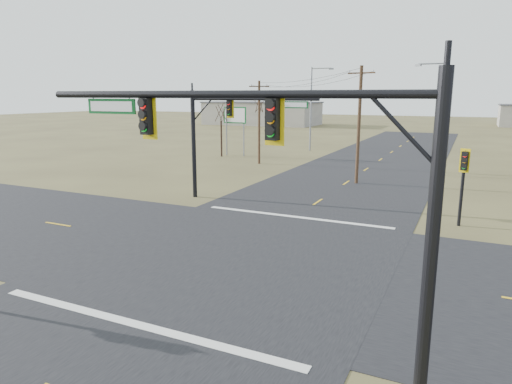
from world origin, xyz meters
TOP-DOWN VIEW (x-y plane):
  - ground at (0.00, 0.00)m, footprint 320.00×320.00m
  - road_ew at (0.00, 0.00)m, footprint 160.00×14.00m
  - road_ns at (0.00, 0.00)m, footprint 14.00×160.00m
  - stop_bar_near at (0.00, -7.50)m, footprint 12.00×0.40m
  - stop_bar_far at (0.00, 7.50)m, footprint 12.00×0.40m
  - mast_arm_near at (5.35, -7.50)m, footprint 11.65×0.45m
  - mast_arm_far at (-6.00, 9.79)m, footprint 9.59×0.42m
  - pedestal_signal_ne at (9.22, 9.66)m, footprint 0.66×0.57m
  - utility_pole_near at (0.82, 20.20)m, footprint 2.36×0.65m
  - utility_pole_far at (-11.61, 27.11)m, footprint 2.04×1.01m
  - highway_sign at (-17.18, 32.01)m, footprint 3.21×0.38m
  - streetlight_a at (6.67, 27.55)m, footprint 2.93×0.47m
  - streetlight_c at (-10.20, 41.07)m, footprint 3.10×0.43m
  - bare_tree_a at (-18.31, 30.54)m, footprint 3.72×3.72m
  - bare_tree_b at (-19.81, 44.77)m, footprint 3.05×3.05m
  - warehouse_left at (-40.00, 90.00)m, footprint 28.00×14.00m

SIDE VIEW (x-z plane):
  - ground at x=0.00m, z-range 0.00..0.00m
  - road_ew at x=0.00m, z-range 0.00..0.02m
  - road_ns at x=0.00m, z-range 0.00..0.02m
  - stop_bar_near at x=0.00m, z-range 0.03..0.03m
  - stop_bar_far at x=0.00m, z-range 0.03..0.03m
  - warehouse_left at x=-40.00m, z-range 0.00..5.50m
  - pedestal_signal_ne at x=9.22m, z-range 1.03..5.55m
  - highway_sign at x=-17.18m, z-range 1.25..7.28m
  - utility_pole_far at x=-11.61m, z-range 0.19..9.14m
  - utility_pole_near at x=0.82m, z-range 0.18..9.98m
  - bare_tree_a at x=-18.31m, z-range 2.00..8.87m
  - mast_arm_far at x=-6.00m, z-range 1.68..9.45m
  - mast_arm_near at x=5.35m, z-range 1.79..9.83m
  - streetlight_a at x=6.67m, z-range 0.64..11.08m
  - bare_tree_b at x=-19.81m, z-range 2.28..9.89m
  - streetlight_c at x=-10.20m, z-range 0.68..11.75m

